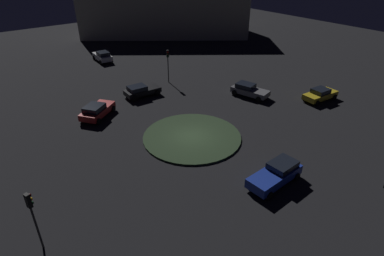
{
  "coord_description": "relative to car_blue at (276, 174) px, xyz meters",
  "views": [
    {
      "loc": [
        -15.71,
        -20.35,
        15.45
      ],
      "look_at": [
        0.0,
        0.0,
        1.0
      ],
      "focal_mm": 30.12,
      "sensor_mm": 36.0,
      "label": 1
    }
  ],
  "objects": [
    {
      "name": "traffic_light_northeast",
      "position": [
        5.23,
        22.0,
        2.24
      ],
      "size": [
        0.37,
        0.39,
        4.25
      ],
      "rotation": [
        0.0,
        0.0,
        -2.01
      ],
      "color": "#2D2D2D",
      "rests_on": "ground_plane"
    },
    {
      "name": "roundabout_island",
      "position": [
        -0.93,
        9.02,
        -0.7
      ],
      "size": [
        9.11,
        9.11,
        0.16
      ],
      "primitive_type": "cylinder",
      "color": "#2D4228",
      "rests_on": "ground_plane"
    },
    {
      "name": "car_red",
      "position": [
        -6.2,
        18.29,
        -0.0
      ],
      "size": [
        4.49,
        3.96,
        1.5
      ],
      "rotation": [
        0.0,
        0.0,
        0.62
      ],
      "color": "red",
      "rests_on": "ground_plane"
    },
    {
      "name": "store_building",
      "position": [
        20.05,
        44.96,
        3.8
      ],
      "size": [
        32.31,
        28.17,
        9.16
      ],
      "rotation": [
        0.0,
        0.0,
        2.5
      ],
      "color": "#B7B299",
      "rests_on": "ground_plane"
    },
    {
      "name": "car_grey",
      "position": [
        10.25,
        12.48,
        -0.02
      ],
      "size": [
        2.92,
        4.7,
        1.46
      ],
      "rotation": [
        0.0,
        0.0,
        -1.31
      ],
      "color": "slate",
      "rests_on": "ground_plane"
    },
    {
      "name": "car_black",
      "position": [
        0.13,
        20.2,
        -0.03
      ],
      "size": [
        4.25,
        2.24,
        1.39
      ],
      "rotation": [
        0.0,
        0.0,
        -0.05
      ],
      "color": "black",
      "rests_on": "ground_plane"
    },
    {
      "name": "ground_plane",
      "position": [
        -0.93,
        9.02,
        -0.78
      ],
      "size": [
        116.14,
        116.14,
        0.0
      ],
      "primitive_type": "plane",
      "color": "black"
    },
    {
      "name": "car_yellow",
      "position": [
        15.89,
        6.66,
        -0.06
      ],
      "size": [
        4.42,
        2.24,
        1.4
      ],
      "rotation": [
        0.0,
        0.0,
        3.06
      ],
      "color": "gold",
      "rests_on": "ground_plane"
    },
    {
      "name": "car_blue",
      "position": [
        0.0,
        0.0,
        0.0
      ],
      "size": [
        4.68,
        2.17,
        1.52
      ],
      "rotation": [
        0.0,
        0.0,
        3.19
      ],
      "color": "#1E38A5",
      "rests_on": "ground_plane"
    },
    {
      "name": "traffic_light_west",
      "position": [
        -15.56,
        4.4,
        2.12
      ],
      "size": [
        0.39,
        0.35,
        4.07
      ],
      "rotation": [
        0.0,
        0.0,
        0.31
      ],
      "color": "#2D2D2D",
      "rests_on": "ground_plane"
    },
    {
      "name": "car_silver",
      "position": [
        2.16,
        35.61,
        0.04
      ],
      "size": [
        2.15,
        4.15,
        1.58
      ],
      "rotation": [
        0.0,
        0.0,
        1.52
      ],
      "color": "silver",
      "rests_on": "ground_plane"
    }
  ]
}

